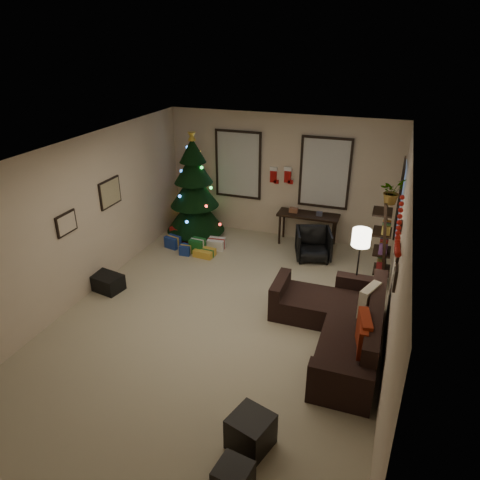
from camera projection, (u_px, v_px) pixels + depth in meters
name	position (u px, v px, depth m)	size (l,w,h in m)	color
floor	(222.00, 318.00, 7.24)	(7.00, 7.00, 0.00)	tan
ceiling	(218.00, 153.00, 6.10)	(7.00, 7.00, 0.00)	white
wall_back	(280.00, 177.00, 9.66)	(5.00, 5.00, 0.00)	beige
wall_front	(62.00, 416.00, 3.68)	(5.00, 5.00, 0.00)	beige
wall_left	(80.00, 221.00, 7.42)	(7.00, 7.00, 0.00)	beige
wall_right	(396.00, 270.00, 5.91)	(7.00, 7.00, 0.00)	beige
window_back_left	(238.00, 165.00, 9.83)	(1.05, 0.06, 1.50)	#728CB2
window_back_right	(325.00, 173.00, 9.26)	(1.05, 0.06, 1.50)	#728CB2
window_right_wall	(401.00, 198.00, 8.04)	(0.06, 0.90, 1.30)	#728CB2
christmas_tree	(194.00, 193.00, 9.80)	(1.29, 1.29, 2.40)	black
presents	(194.00, 244.00, 9.50)	(1.30, 0.89, 0.30)	navy
sofa	(341.00, 325.00, 6.62)	(1.71, 2.50, 0.83)	black
pillow_red_a	(363.00, 338.00, 5.74)	(0.11, 0.41, 0.41)	maroon
pillow_red_b	(364.00, 332.00, 5.86)	(0.13, 0.49, 0.49)	maroon
pillow_cream	(369.00, 300.00, 6.57)	(0.13, 0.45, 0.45)	beige
ottoman_near	(251.00, 432.00, 4.94)	(0.43, 0.43, 0.41)	black
ottoman_far	(233.00, 479.00, 4.47)	(0.34, 0.34, 0.32)	black
desk	(308.00, 218.00, 9.52)	(1.29, 0.46, 0.69)	black
desk_chair	(313.00, 244.00, 9.01)	(0.62, 0.58, 0.64)	black
bookshelf	(384.00, 246.00, 7.85)	(0.30, 0.49, 1.65)	black
potted_plant	(392.00, 188.00, 7.45)	(0.51, 0.44, 0.57)	#4C4C4C
floor_lamp	(361.00, 243.00, 7.11)	(0.29, 0.29, 1.39)	black
art_map	(110.00, 193.00, 8.07)	(0.04, 0.60, 0.50)	black
art_abstract	(66.00, 223.00, 7.08)	(0.04, 0.45, 0.35)	black
gallery	(397.00, 257.00, 5.76)	(0.03, 1.25, 0.54)	black
garland	(399.00, 229.00, 5.61)	(0.08, 1.90, 0.30)	#A5140C
stocking_left	(274.00, 175.00, 9.66)	(0.20, 0.05, 0.36)	#990F0C
stocking_right	(288.00, 175.00, 9.48)	(0.20, 0.05, 0.36)	#990F0C
storage_bin	(106.00, 282.00, 8.00)	(0.57, 0.38, 0.29)	black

